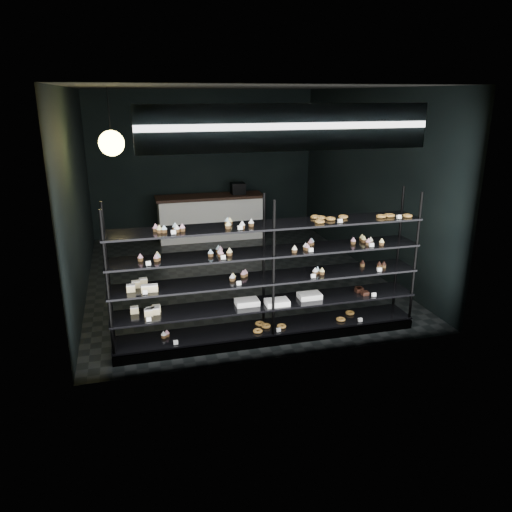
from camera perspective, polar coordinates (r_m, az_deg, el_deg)
name	(u,v)px	position (r m, az deg, el deg)	size (l,w,h in m)	color
room	(233,187)	(8.51, -2.70, 7.89)	(5.01, 6.01, 3.20)	black
display_shelf	(266,294)	(6.47, 1.13, -4.39)	(4.00, 0.50, 1.91)	black
signage	(289,128)	(5.57, 3.84, 14.44)	(3.30, 0.05, 0.50)	#0C183C
pendant_lamp	(112,143)	(7.31, -16.19, 12.28)	(0.35, 0.35, 0.90)	black
service_counter	(211,217)	(11.15, -5.19, 4.51)	(2.36, 0.65, 1.23)	white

